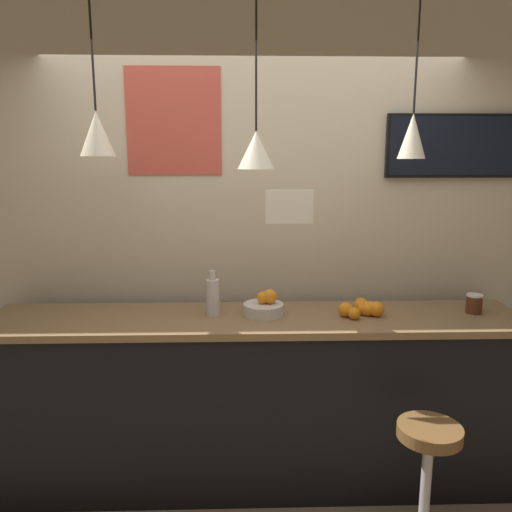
{
  "coord_description": "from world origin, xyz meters",
  "views": [
    {
      "loc": [
        -0.08,
        -2.11,
        1.91
      ],
      "look_at": [
        0.0,
        0.61,
        1.37
      ],
      "focal_mm": 35.0,
      "sensor_mm": 36.0,
      "label": 1
    }
  ],
  "objects_px": {
    "mounted_tv": "(453,146)",
    "spread_jar": "(474,304)",
    "juice_bottle": "(213,297)",
    "bar_stool": "(427,473)",
    "fruit_bowl": "(265,305)"
  },
  "relations": [
    {
      "from": "fruit_bowl",
      "to": "spread_jar",
      "type": "relative_size",
      "value": 2.07
    },
    {
      "from": "bar_stool",
      "to": "fruit_bowl",
      "type": "bearing_deg",
      "value": 140.26
    },
    {
      "from": "bar_stool",
      "to": "fruit_bowl",
      "type": "xyz_separation_m",
      "value": [
        -0.75,
        0.62,
        0.66
      ]
    },
    {
      "from": "juice_bottle",
      "to": "spread_jar",
      "type": "relative_size",
      "value": 2.34
    },
    {
      "from": "fruit_bowl",
      "to": "mounted_tv",
      "type": "distance_m",
      "value": 1.5
    },
    {
      "from": "bar_stool",
      "to": "fruit_bowl",
      "type": "distance_m",
      "value": 1.18
    },
    {
      "from": "mounted_tv",
      "to": "juice_bottle",
      "type": "bearing_deg",
      "value": -167.43
    },
    {
      "from": "juice_bottle",
      "to": "fruit_bowl",
      "type": "bearing_deg",
      "value": 0.39
    },
    {
      "from": "mounted_tv",
      "to": "spread_jar",
      "type": "bearing_deg",
      "value": -80.59
    },
    {
      "from": "bar_stool",
      "to": "spread_jar",
      "type": "height_order",
      "value": "spread_jar"
    },
    {
      "from": "spread_jar",
      "to": "juice_bottle",
      "type": "bearing_deg",
      "value": -180.0
    },
    {
      "from": "bar_stool",
      "to": "mounted_tv",
      "type": "height_order",
      "value": "mounted_tv"
    },
    {
      "from": "fruit_bowl",
      "to": "juice_bottle",
      "type": "height_order",
      "value": "juice_bottle"
    },
    {
      "from": "juice_bottle",
      "to": "mounted_tv",
      "type": "height_order",
      "value": "mounted_tv"
    },
    {
      "from": "bar_stool",
      "to": "juice_bottle",
      "type": "xyz_separation_m",
      "value": [
        -1.05,
        0.62,
        0.71
      ]
    }
  ]
}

